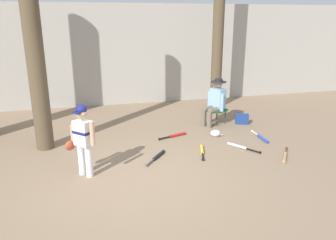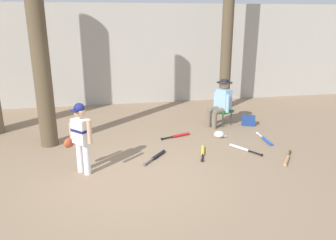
{
  "view_description": "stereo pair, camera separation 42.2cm",
  "coord_description": "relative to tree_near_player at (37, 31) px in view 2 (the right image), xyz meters",
  "views": [
    {
      "loc": [
        -0.85,
        -5.08,
        2.69
      ],
      "look_at": [
        0.74,
        0.96,
        0.75
      ],
      "focal_mm": 35.2,
      "sensor_mm": 36.0,
      "label": 1
    },
    {
      "loc": [
        -0.44,
        -5.17,
        2.69
      ],
      "look_at": [
        0.74,
        0.96,
        0.75
      ],
      "focal_mm": 35.2,
      "sensor_mm": 36.0,
      "label": 2
    }
  ],
  "objects": [
    {
      "name": "bat_black_composite",
      "position": [
        2.22,
        -1.13,
        -2.4
      ],
      "size": [
        0.53,
        0.63,
        0.07
      ],
      "color": "black",
      "rests_on": "ground"
    },
    {
      "name": "tree_near_player",
      "position": [
        0.0,
        0.0,
        0.0
      ],
      "size": [
        0.58,
        0.58,
        5.48
      ],
      "color": "brown",
      "rests_on": "ground"
    },
    {
      "name": "handbag_beside_stool",
      "position": [
        4.89,
        0.48,
        -2.3
      ],
      "size": [
        0.38,
        0.3,
        0.26
      ],
      "primitive_type": "cube",
      "rotation": [
        0.0,
        0.0,
        -0.39
      ],
      "color": "navy",
      "rests_on": "ground"
    },
    {
      "name": "concrete_back_wall",
      "position": [
        1.72,
        3.55,
        -0.87
      ],
      "size": [
        18.0,
        0.36,
        3.12
      ],
      "primitive_type": "cube",
      "color": "#ADA89E",
      "rests_on": "ground"
    },
    {
      "name": "bat_red_barrel",
      "position": [
        2.91,
        -0.04,
        -2.4
      ],
      "size": [
        0.73,
        0.3,
        0.07
      ],
      "color": "red",
      "rests_on": "ground"
    },
    {
      "name": "seated_spectator",
      "position": [
        4.16,
        0.61,
        -1.79
      ],
      "size": [
        0.67,
        0.55,
        1.2
      ],
      "color": "#6B6051",
      "rests_on": "ground"
    },
    {
      "name": "bat_wood_tan",
      "position": [
        4.7,
        -1.78,
        -2.4
      ],
      "size": [
        0.51,
        0.63,
        0.07
      ],
      "color": "tan",
      "rests_on": "ground"
    },
    {
      "name": "ground_plane",
      "position": [
        1.72,
        -2.0,
        -2.43
      ],
      "size": [
        60.0,
        60.0,
        0.0
      ],
      "primitive_type": "plane",
      "color": "#897056"
    },
    {
      "name": "bat_aluminum_silver",
      "position": [
        4.05,
        -1.08,
        -2.4
      ],
      "size": [
        0.48,
        0.69,
        0.07
      ],
      "color": "#B7BCC6",
      "rests_on": "ground"
    },
    {
      "name": "batting_helmet_white",
      "position": [
        3.84,
        -0.25,
        -2.36
      ],
      "size": [
        0.29,
        0.22,
        0.17
      ],
      "color": "silver",
      "rests_on": "ground"
    },
    {
      "name": "bat_blue_youth",
      "position": [
        4.79,
        -0.71,
        -2.4
      ],
      "size": [
        0.09,
        0.78,
        0.07
      ],
      "color": "#2347AD",
      "rests_on": "ground"
    },
    {
      "name": "folding_stool",
      "position": [
        4.25,
        0.65,
        -2.06
      ],
      "size": [
        0.53,
        0.53,
        0.41
      ],
      "color": "#196B2D",
      "rests_on": "ground"
    },
    {
      "name": "bat_yellow_trainer",
      "position": [
        3.19,
        -1.09,
        -2.4
      ],
      "size": [
        0.29,
        0.71,
        0.07
      ],
      "color": "yellow",
      "rests_on": "ground"
    },
    {
      "name": "young_ballplayer",
      "position": [
        0.8,
        -1.55,
        -1.68
      ],
      "size": [
        0.56,
        0.46,
        1.31
      ],
      "color": "white",
      "rests_on": "ground"
    },
    {
      "name": "tree_behind_spectator",
      "position": [
        4.85,
        2.24,
        -0.33
      ],
      "size": [
        0.53,
        0.53,
        4.76
      ],
      "color": "brown",
      "rests_on": "ground"
    }
  ]
}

